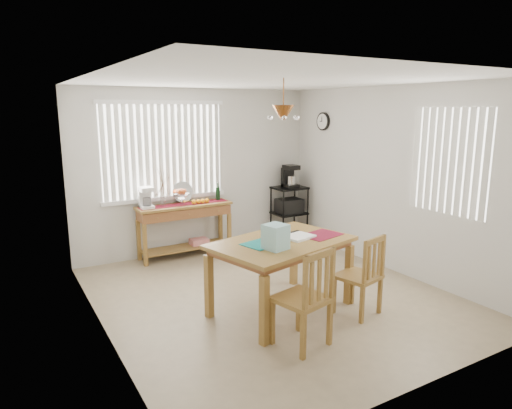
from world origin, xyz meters
TOP-DOWN VIEW (x-y plane):
  - ground at (0.00, 0.00)m, footprint 4.00×4.50m
  - room_shell at (0.00, 0.02)m, footprint 4.20×4.70m
  - sideboard at (-0.32, 2.02)m, footprint 1.48×0.42m
  - sideboard_items at (-0.56, 2.03)m, footprint 1.41×0.35m
  - wire_cart at (1.62, 1.99)m, footprint 0.56×0.44m
  - cart_items at (1.62, 2.00)m, footprint 0.22×0.27m
  - dining_table at (-0.12, -0.40)m, footprint 1.74×1.34m
  - table_items at (-0.24, -0.57)m, footprint 1.28×0.58m
  - chair_left at (-0.38, -1.21)m, footprint 0.56×0.56m
  - chair_right at (0.58, -0.95)m, footprint 0.52×0.52m

SIDE VIEW (x-z plane):
  - ground at x=0.00m, z-range -0.01..0.00m
  - chair_right at x=0.58m, z-range -0.01..0.92m
  - chair_left at x=-0.38m, z-range -0.01..1.00m
  - wire_cart at x=1.62m, z-range 0.10..1.04m
  - sideboard at x=-0.32m, z-range 0.21..1.04m
  - dining_table at x=-0.12m, z-range 0.32..1.15m
  - table_items at x=-0.24m, z-range 0.80..1.06m
  - sideboard_items at x=-0.56m, z-range 0.64..1.28m
  - cart_items at x=1.62m, z-range 0.93..1.32m
  - room_shell at x=0.00m, z-range 0.34..3.04m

